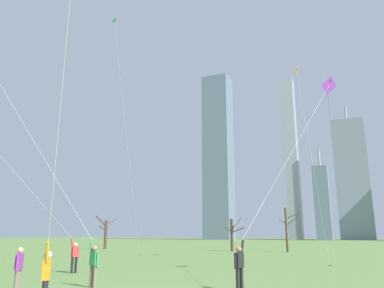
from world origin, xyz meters
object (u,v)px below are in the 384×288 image
object	(u,v)px
kite_flyer_foreground_right_yellow	(62,99)
bare_tree_leftmost	(232,234)
kite_flyer_foreground_left_pink	(60,202)
kite_flyer_midfield_right_teal	(61,238)
bare_tree_rightmost	(287,229)
bystander_strolling_midfield	(19,268)
bare_tree_center	(105,233)
distant_kite_drifting_left_green	(117,51)
distant_kite_low_near_trees_orange	(298,81)
kite_flyer_midfield_left_purple	(255,234)

from	to	relation	value
kite_flyer_foreground_right_yellow	bare_tree_leftmost	size ratio (longest dim) A/B	4.50
kite_flyer_foreground_left_pink	kite_flyer_foreground_right_yellow	size ratio (longest dim) A/B	0.76
kite_flyer_midfield_right_teal	bare_tree_rightmost	bearing A→B (deg)	77.57
bare_tree_rightmost	kite_flyer_midfield_right_teal	bearing A→B (deg)	-102.43
kite_flyer_midfield_right_teal	bystander_strolling_midfield	xyz separation A→B (m)	(3.81, -6.02, -0.97)
bystander_strolling_midfield	bare_tree_center	xyz separation A→B (m)	(-23.18, 35.58, 1.41)
kite_flyer_midfield_right_teal	bare_tree_center	distance (m)	35.34
distant_kite_drifting_left_green	bare_tree_center	distance (m)	26.15
bystander_strolling_midfield	bare_tree_center	world-z (taller)	bare_tree_center
kite_flyer_foreground_left_pink	bare_tree_leftmost	xyz separation A→B (m)	(-3.30, 33.61, -1.30)
kite_flyer_foreground_right_yellow	distant_kite_low_near_trees_orange	xyz separation A→B (m)	(3.02, 23.11, 9.05)
distant_kite_low_near_trees_orange	kite_flyer_foreground_right_yellow	bearing A→B (deg)	-97.46
kite_flyer_midfield_left_purple	distant_kite_low_near_trees_orange	distance (m)	19.59
distant_kite_drifting_left_green	bare_tree_leftmost	bearing A→B (deg)	49.15
kite_flyer_foreground_right_yellow	bare_tree_rightmost	world-z (taller)	kite_flyer_foreground_right_yellow
kite_flyer_foreground_left_pink	kite_flyer_foreground_right_yellow	bearing A→B (deg)	-47.68
bystander_strolling_midfield	distant_kite_low_near_trees_orange	xyz separation A→B (m)	(7.58, 19.85, 13.64)
kite_flyer_midfield_left_purple	kite_flyer_foreground_right_yellow	bearing A→B (deg)	-109.71
kite_flyer_foreground_right_yellow	distant_kite_low_near_trees_orange	world-z (taller)	kite_flyer_foreground_right_yellow
kite_flyer_midfield_left_purple	kite_flyer_foreground_left_pink	distance (m)	8.42
bystander_strolling_midfield	distant_kite_drifting_left_green	world-z (taller)	distant_kite_drifting_left_green
bare_tree_center	kite_flyer_foreground_left_pink	bearing A→B (deg)	-55.74
kite_flyer_foreground_left_pink	bystander_strolling_midfield	distance (m)	3.51
kite_flyer_foreground_left_pink	distant_kite_drifting_left_green	world-z (taller)	distant_kite_drifting_left_green
kite_flyer_midfield_left_purple	distant_kite_low_near_trees_orange	size ratio (longest dim) A/B	0.64
kite_flyer_foreground_left_pink	bystander_strolling_midfield	size ratio (longest dim) A/B	8.76
kite_flyer_midfield_left_purple	bare_tree_leftmost	xyz separation A→B (m)	(-11.26, 31.23, 0.07)
kite_flyer_midfield_left_purple	kite_flyer_foreground_left_pink	bearing A→B (deg)	-163.34
distant_kite_drifting_left_green	distant_kite_low_near_trees_orange	bearing A→B (deg)	-11.01
kite_flyer_foreground_left_pink	distant_kite_low_near_trees_orange	bearing A→B (deg)	65.11
bystander_strolling_midfield	distant_kite_drifting_left_green	distance (m)	36.22
bystander_strolling_midfield	kite_flyer_midfield_left_purple	bearing A→B (deg)	32.52
bystander_strolling_midfield	distant_kite_low_near_trees_orange	bearing A→B (deg)	69.10
bare_tree_leftmost	bare_tree_center	world-z (taller)	bare_tree_center
bystander_strolling_midfield	bare_tree_leftmost	world-z (taller)	bare_tree_leftmost
kite_flyer_foreground_right_yellow	bystander_strolling_midfield	world-z (taller)	kite_flyer_foreground_right_yellow
bystander_strolling_midfield	bare_tree_rightmost	world-z (taller)	bare_tree_rightmost
bystander_strolling_midfield	distant_kite_drifting_left_green	bearing A→B (deg)	120.40
distant_kite_drifting_left_green	bare_tree_center	bearing A→B (deg)	128.20
distant_kite_drifting_left_green	bare_tree_rightmost	size ratio (longest dim) A/B	5.52
kite_flyer_foreground_right_yellow	bare_tree_rightmost	size ratio (longest dim) A/B	3.56
kite_flyer_foreground_right_yellow	kite_flyer_foreground_left_pink	bearing A→B (deg)	132.32
kite_flyer_midfield_left_purple	bare_tree_rightmost	xyz separation A→B (m)	(-4.52, 31.72, 0.65)
kite_flyer_midfield_right_teal	kite_flyer_midfield_left_purple	world-z (taller)	kite_flyer_midfield_right_teal
kite_flyer_midfield_right_teal	bare_tree_center	bearing A→B (deg)	123.23
bystander_strolling_midfield	distant_kite_low_near_trees_orange	size ratio (longest dim) A/B	0.10
kite_flyer_midfield_left_purple	kite_flyer_foreground_right_yellow	xyz separation A→B (m)	(-2.86, -7.98, 3.40)
bare_tree_leftmost	kite_flyer_midfield_right_teal	bearing A→B (deg)	-89.94
bare_tree_leftmost	bare_tree_rightmost	bearing A→B (deg)	4.15
distant_kite_low_near_trees_orange	bare_tree_rightmost	size ratio (longest dim) A/B	3.08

